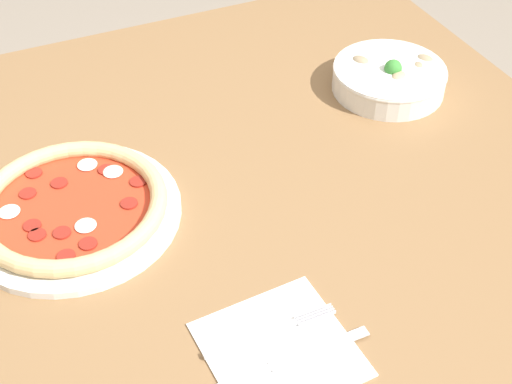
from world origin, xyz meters
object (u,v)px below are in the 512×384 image
Objects in this scene: pizza at (72,208)px; knife at (280,364)px; bowl at (390,77)px; fork at (269,332)px.

knife is (0.37, 0.17, -0.01)m from pizza.
pizza reaches higher than knife.
bowl is (-0.10, 0.61, 0.01)m from pizza.
pizza is 1.77× the size of fork.
fork is (0.32, 0.18, -0.01)m from pizza.
pizza is 1.56× the size of bowl.
bowl reaches higher than fork.
knife is at bearing -99.28° from fork.
knife is (0.05, -0.01, -0.00)m from fork.
bowl is at bearing 43.42° from fork.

